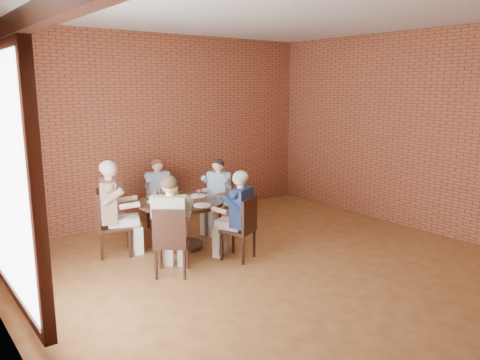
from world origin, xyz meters
TOP-DOWN VIEW (x-y plane):
  - floor at (0.00, 0.00)m, footprint 7.00×7.00m
  - ceiling at (0.00, 0.00)m, footprint 7.00×7.00m
  - wall_back at (0.00, 3.50)m, footprint 7.00×0.00m
  - wall_left at (-3.25, 0.00)m, footprint 0.00×7.00m
  - wall_right at (3.25, 0.00)m, footprint 0.00×7.00m
  - window at (-3.18, 0.40)m, footprint 0.10×2.16m
  - dining_table at (-0.53, 1.83)m, footprint 1.30×1.30m
  - chair_a at (0.46, 2.22)m, footprint 0.51×0.51m
  - diner_a at (0.39, 2.20)m, footprint 0.73×0.67m
  - chair_b at (-0.35, 2.96)m, footprint 0.43×0.43m
  - diner_b at (-0.36, 2.89)m, footprint 0.55×0.64m
  - chair_c at (-1.56, 2.21)m, footprint 0.60×0.60m
  - diner_c at (-1.47, 2.18)m, footprint 0.86×0.78m
  - chair_d at (-1.21, 0.93)m, footprint 0.60×0.60m
  - diner_d at (-1.16, 1.00)m, footprint 0.82×0.84m
  - chair_e at (-0.09, 0.85)m, footprint 0.54×0.54m
  - diner_e at (-0.12, 0.92)m, footprint 0.72×0.78m
  - plate_a at (-0.16, 1.92)m, footprint 0.26×0.26m
  - plate_b at (-0.72, 2.29)m, footprint 0.26×0.26m
  - plate_c at (-0.87, 2.01)m, footprint 0.26×0.26m
  - plate_d at (-0.43, 1.38)m, footprint 0.26×0.26m
  - glass_a at (-0.20, 1.81)m, footprint 0.07×0.07m
  - glass_b at (-0.47, 2.10)m, footprint 0.07×0.07m
  - glass_c at (-0.69, 2.23)m, footprint 0.07×0.07m
  - glass_d at (-0.65, 1.90)m, footprint 0.07×0.07m
  - glass_e at (-0.74, 1.83)m, footprint 0.07×0.07m
  - glass_f at (-0.70, 1.51)m, footprint 0.07×0.07m
  - smartphone at (-0.06, 1.68)m, footprint 0.08×0.15m

SIDE VIEW (x-z plane):
  - floor at x=0.00m, z-range 0.00..0.00m
  - chair_b at x=-0.35m, z-range 0.04..0.92m
  - chair_a at x=0.46m, z-range 0.04..0.94m
  - chair_e at x=-0.09m, z-range 0.04..0.96m
  - chair_d at x=-1.21m, z-range 0.04..0.98m
  - chair_c at x=-1.56m, z-range 0.04..1.02m
  - dining_table at x=-0.53m, z-range 0.15..0.90m
  - diner_b at x=-0.36m, z-range 0.00..1.23m
  - diner_a at x=0.39m, z-range 0.00..1.26m
  - diner_e at x=-0.12m, z-range 0.00..1.30m
  - diner_d at x=-1.16m, z-range 0.00..1.34m
  - diner_c at x=-1.47m, z-range 0.00..1.41m
  - smartphone at x=-0.06m, z-range 0.75..0.76m
  - plate_a at x=-0.16m, z-range 0.75..0.76m
  - plate_b at x=-0.72m, z-range 0.75..0.76m
  - plate_c at x=-0.87m, z-range 0.75..0.76m
  - plate_d at x=-0.43m, z-range 0.75..0.76m
  - glass_a at x=-0.20m, z-range 0.75..0.89m
  - glass_b at x=-0.47m, z-range 0.75..0.89m
  - glass_c at x=-0.69m, z-range 0.75..0.89m
  - glass_d at x=-0.65m, z-range 0.75..0.89m
  - glass_e at x=-0.74m, z-range 0.75..0.89m
  - glass_f at x=-0.70m, z-range 0.75..0.89m
  - window at x=-3.18m, z-range 0.47..2.83m
  - wall_back at x=0.00m, z-range -1.80..5.20m
  - wall_left at x=-3.25m, z-range -1.80..5.20m
  - wall_right at x=3.25m, z-range -1.80..5.20m
  - ceiling at x=0.00m, z-range 3.40..3.40m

